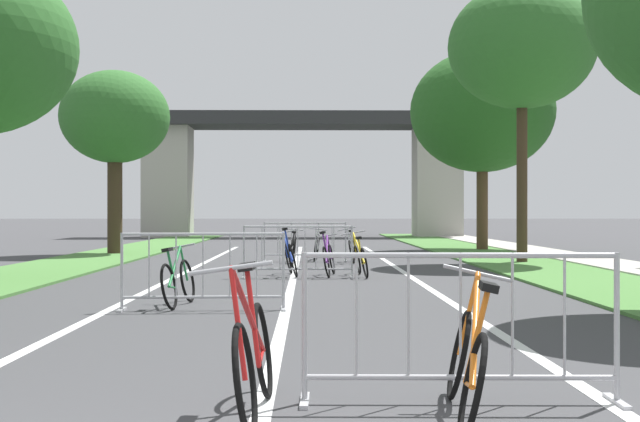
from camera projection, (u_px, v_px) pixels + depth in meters
grass_verge_left at (92, 259)px, 22.81m from camera, size 2.55×49.36×0.05m
grass_verge_right at (501, 259)px, 22.96m from camera, size 2.55×49.36×0.05m
sidewalk_path_right at (578, 258)px, 22.99m from camera, size 1.68×49.36×0.08m
lane_stripe_center at (293, 277)px, 16.97m from camera, size 0.14×28.56×0.01m
lane_stripe_right_lane at (411, 276)px, 17.00m from camera, size 0.14×28.56×0.01m
lane_stripe_left_lane at (176, 277)px, 16.93m from camera, size 0.14×28.56×0.01m
overpass_bridge at (303, 158)px, 43.48m from camera, size 18.86×3.36×6.43m
tree_left_cypress_far at (115, 119)px, 25.62m from camera, size 3.36×3.36×5.68m
tree_right_pine_near at (522, 47)px, 21.28m from camera, size 3.77×3.77×7.18m
tree_right_pine_far at (482, 112)px, 28.28m from camera, size 4.89×4.89×6.83m
crowd_barrier_nearest at (460, 329)px, 5.78m from camera, size 2.24×0.49×1.05m
crowd_barrier_second at (203, 272)px, 11.21m from camera, size 2.24×0.52×1.05m
crowd_barrier_third at (298, 252)px, 16.69m from camera, size 2.24×0.49×1.05m
crowd_barrier_fourth at (305, 242)px, 22.15m from camera, size 2.24×0.51×1.05m
bicycle_black_0 at (293, 249)px, 21.75m from camera, size 0.43×1.65×0.89m
bicycle_purple_1 at (329, 258)px, 17.17m from camera, size 0.43×1.67×0.94m
bicycle_green_2 at (178, 281)px, 11.71m from camera, size 0.44×1.63×0.87m
bicycle_blue_3 at (290, 257)px, 17.21m from camera, size 0.63×1.72×1.01m
bicycle_orange_4 at (467, 362)px, 5.32m from camera, size 0.61×1.75×0.97m
bicycle_red_5 at (254, 356)px, 5.41m from camera, size 0.50×1.75×1.05m
bicycle_yellow_6 at (360, 259)px, 17.09m from camera, size 0.53×1.72×0.94m
bicycle_silver_7 at (353, 249)px, 21.74m from camera, size 0.64×1.71×0.95m
bicycle_white_8 at (317, 246)px, 22.68m from camera, size 0.52×1.72×0.95m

